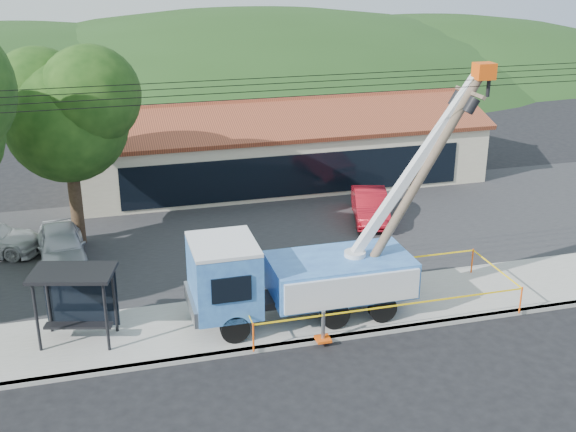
# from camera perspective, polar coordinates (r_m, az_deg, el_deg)

# --- Properties ---
(ground) EXTENTS (120.00, 120.00, 0.00)m
(ground) POSITION_cam_1_polar(r_m,az_deg,el_deg) (23.08, 2.12, -12.81)
(ground) COLOR black
(ground) RESTS_ON ground
(curb) EXTENTS (60.00, 0.25, 0.15)m
(curb) POSITION_cam_1_polar(r_m,az_deg,el_deg) (24.74, 0.66, -10.06)
(curb) COLOR gray
(curb) RESTS_ON ground
(sidewalk) EXTENTS (60.00, 4.00, 0.15)m
(sidewalk) POSITION_cam_1_polar(r_m,az_deg,el_deg) (26.33, -0.49, -8.00)
(sidewalk) COLOR gray
(sidewalk) RESTS_ON ground
(parking_lot) EXTENTS (60.00, 12.00, 0.10)m
(parking_lot) POSITION_cam_1_polar(r_m,az_deg,el_deg) (33.37, -4.01, -1.58)
(parking_lot) COLOR #28282B
(parking_lot) RESTS_ON ground
(strip_mall) EXTENTS (22.50, 8.53, 4.67)m
(strip_mall) POSITION_cam_1_polar(r_m,az_deg,el_deg) (40.99, -0.82, 5.49)
(strip_mall) COLOR beige
(strip_mall) RESTS_ON ground
(tree_lot) EXTENTS (6.30, 5.60, 8.94)m
(tree_lot) POSITION_cam_1_polar(r_m,az_deg,el_deg) (31.98, -17.18, 8.11)
(tree_lot) COLOR #332316
(tree_lot) RESTS_ON ground
(hill_center) EXTENTS (89.60, 64.00, 32.00)m
(hill_center) POSITION_cam_1_polar(r_m,az_deg,el_deg) (76.05, -3.11, 11.25)
(hill_center) COLOR #203E16
(hill_center) RESTS_ON ground
(hill_east) EXTENTS (72.80, 52.00, 26.00)m
(hill_east) POSITION_cam_1_polar(r_m,az_deg,el_deg) (82.58, 10.87, 11.69)
(hill_east) COLOR #203E16
(hill_east) RESTS_ON ground
(utility_truck) EXTENTS (10.66, 4.26, 8.80)m
(utility_truck) POSITION_cam_1_polar(r_m,az_deg,el_deg) (25.46, 0.58, -4.58)
(utility_truck) COLOR black
(utility_truck) RESTS_ON ground
(leaning_pole) EXTENTS (5.12, 1.90, 8.71)m
(leaning_pole) POSITION_cam_1_polar(r_m,az_deg,el_deg) (25.67, 10.18, 2.60)
(leaning_pole) COLOR brown
(leaning_pole) RESTS_ON ground
(bus_shelter) EXTENTS (3.00, 2.27, 2.58)m
(bus_shelter) POSITION_cam_1_polar(r_m,az_deg,el_deg) (25.04, -16.42, -5.46)
(bus_shelter) COLOR black
(bus_shelter) RESTS_ON ground
(caution_tape) EXTENTS (9.95, 3.60, 1.04)m
(caution_tape) POSITION_cam_1_polar(r_m,az_deg,el_deg) (26.63, 6.87, -5.77)
(caution_tape) COLOR #F8520D
(caution_tape) RESTS_ON ground
(car_silver) EXTENTS (2.28, 4.84, 1.60)m
(car_silver) POSITION_cam_1_polar(r_m,az_deg,el_deg) (31.92, -17.28, -3.73)
(car_silver) COLOR silver
(car_silver) RESTS_ON ground
(car_red) EXTENTS (2.68, 4.67, 1.46)m
(car_red) POSITION_cam_1_polar(r_m,az_deg,el_deg) (35.36, 6.46, -0.43)
(car_red) COLOR #A3101C
(car_red) RESTS_ON ground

